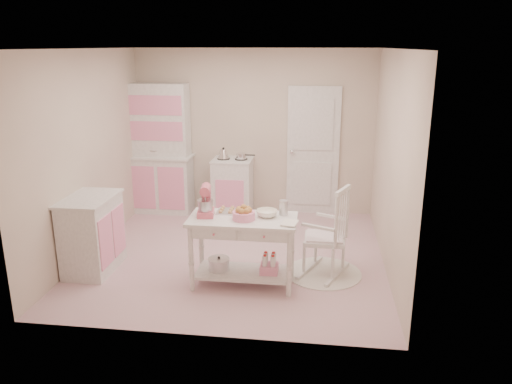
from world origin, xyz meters
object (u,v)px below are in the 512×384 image
(stove, at_px, (233,187))
(stand_mixer, at_px, (206,201))
(hutch, at_px, (159,149))
(bread_basket, at_px, (244,216))
(rocking_chair, at_px, (325,231))
(work_table, at_px, (243,251))
(base_cabinet, at_px, (92,234))

(stove, height_order, stand_mixer, stand_mixer)
(hutch, relative_size, bread_basket, 8.32)
(rocking_chair, relative_size, work_table, 0.92)
(base_cabinet, distance_m, stand_mixer, 1.53)
(stove, xyz_separation_m, rocking_chair, (1.45, -2.01, 0.09))
(hutch, xyz_separation_m, base_cabinet, (-0.12, -2.30, -0.58))
(stand_mixer, bearing_deg, work_table, -10.36)
(rocking_chair, bearing_deg, base_cabinet, -152.16)
(work_table, bearing_deg, bread_basket, -68.20)
(stand_mixer, xyz_separation_m, bread_basket, (0.44, -0.07, -0.12))
(base_cabinet, xyz_separation_m, rocking_chair, (2.77, 0.23, 0.09))
(base_cabinet, distance_m, rocking_chair, 2.78)
(work_table, xyz_separation_m, stand_mixer, (-0.42, 0.02, 0.57))
(rocking_chair, bearing_deg, bread_basket, -131.23)
(hutch, xyz_separation_m, stand_mixer, (1.31, -2.42, -0.07))
(rocking_chair, height_order, bread_basket, rocking_chair)
(stove, bearing_deg, stand_mixer, -87.28)
(base_cabinet, bearing_deg, rocking_chair, 4.77)
(work_table, bearing_deg, stand_mixer, 177.27)
(base_cabinet, height_order, work_table, base_cabinet)
(work_table, bearing_deg, base_cabinet, 175.39)
(hutch, height_order, bread_basket, hutch)
(stove, relative_size, stand_mixer, 2.71)
(hutch, bearing_deg, stand_mixer, -61.57)
(work_table, bearing_deg, rocking_chair, 22.60)
(stove, height_order, bread_basket, stove)
(stand_mixer, bearing_deg, rocking_chair, 7.49)
(hutch, distance_m, stand_mixer, 2.76)
(hutch, relative_size, stand_mixer, 6.12)
(stove, xyz_separation_m, base_cabinet, (-1.32, -2.25, 0.00))
(rocking_chair, height_order, work_table, rocking_chair)
(bread_basket, bearing_deg, hutch, 125.09)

